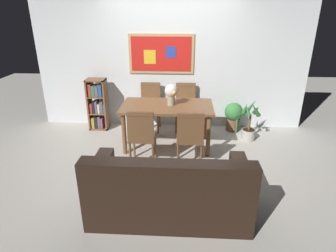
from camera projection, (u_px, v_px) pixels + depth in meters
ground_plane at (166, 155)px, 4.71m from camera, size 12.00×12.00×0.00m
wall_back_with_painting at (171, 61)px, 5.50m from camera, size 5.20×0.14×2.60m
dining_table at (167, 111)px, 4.81m from camera, size 1.52×0.85×0.74m
dining_chair_far_left at (150, 103)px, 5.57m from camera, size 0.40×0.41×0.91m
dining_chair_far_right at (186, 103)px, 5.54m from camera, size 0.40×0.41×0.91m
dining_chair_near_left at (142, 133)px, 4.21m from camera, size 0.40×0.41×0.91m
dining_chair_near_right at (190, 135)px, 4.16m from camera, size 0.40×0.41×0.91m
leather_couch at (169, 192)px, 3.25m from camera, size 1.80×0.84×0.84m
bookshelf at (98, 105)px, 5.59m from camera, size 0.36×0.28×1.00m
potted_ivy at (233, 115)px, 5.56m from camera, size 0.35×0.35×0.59m
potted_palm at (249, 125)px, 5.17m from camera, size 0.37×0.36×0.75m
flower_vase at (171, 93)px, 4.69m from camera, size 0.22×0.22×0.35m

